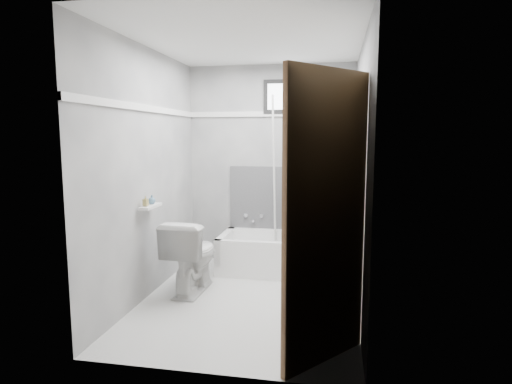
% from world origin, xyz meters
% --- Properties ---
extents(floor, '(2.60, 2.60, 0.00)m').
position_xyz_m(floor, '(0.00, 0.00, 0.00)').
color(floor, silver).
rests_on(floor, ground).
extents(ceiling, '(2.60, 2.60, 0.00)m').
position_xyz_m(ceiling, '(0.00, 0.00, 2.40)').
color(ceiling, silver).
rests_on(ceiling, floor).
extents(wall_back, '(2.00, 0.02, 2.40)m').
position_xyz_m(wall_back, '(0.00, 1.30, 1.20)').
color(wall_back, slate).
rests_on(wall_back, floor).
extents(wall_front, '(2.00, 0.02, 2.40)m').
position_xyz_m(wall_front, '(0.00, -1.30, 1.20)').
color(wall_front, slate).
rests_on(wall_front, floor).
extents(wall_left, '(0.02, 2.60, 2.40)m').
position_xyz_m(wall_left, '(-1.00, 0.00, 1.20)').
color(wall_left, slate).
rests_on(wall_left, floor).
extents(wall_right, '(0.02, 2.60, 2.40)m').
position_xyz_m(wall_right, '(1.00, 0.00, 1.20)').
color(wall_right, slate).
rests_on(wall_right, floor).
extents(bathtub, '(1.50, 0.70, 0.42)m').
position_xyz_m(bathtub, '(0.23, 0.93, 0.21)').
color(bathtub, white).
rests_on(bathtub, floor).
extents(office_chair, '(0.91, 0.91, 1.13)m').
position_xyz_m(office_chair, '(0.65, 0.95, 0.68)').
color(office_chair, slate).
rests_on(office_chair, bathtub).
extents(toilet, '(0.45, 0.76, 0.73)m').
position_xyz_m(toilet, '(-0.62, 0.14, 0.37)').
color(toilet, silver).
rests_on(toilet, floor).
extents(door, '(0.78, 0.78, 2.00)m').
position_xyz_m(door, '(0.98, -1.28, 1.00)').
color(door, brown).
rests_on(door, floor).
extents(window, '(0.66, 0.04, 0.40)m').
position_xyz_m(window, '(0.25, 1.29, 2.02)').
color(window, black).
rests_on(window, wall_back).
extents(backerboard, '(1.50, 0.02, 0.78)m').
position_xyz_m(backerboard, '(0.25, 1.29, 0.80)').
color(backerboard, '#4C4C4F').
rests_on(backerboard, wall_back).
extents(trim_back, '(2.00, 0.02, 0.06)m').
position_xyz_m(trim_back, '(0.00, 1.29, 1.82)').
color(trim_back, white).
rests_on(trim_back, wall_back).
extents(trim_left, '(0.02, 2.60, 0.06)m').
position_xyz_m(trim_left, '(-0.99, 0.00, 1.82)').
color(trim_left, white).
rests_on(trim_left, wall_left).
extents(pole, '(0.02, 0.35, 1.93)m').
position_xyz_m(pole, '(0.08, 1.06, 1.05)').
color(pole, white).
rests_on(pole, bathtub).
extents(shelf, '(0.10, 0.32, 0.02)m').
position_xyz_m(shelf, '(-0.93, -0.11, 0.90)').
color(shelf, silver).
rests_on(shelf, wall_left).
extents(soap_bottle_a, '(0.05, 0.05, 0.09)m').
position_xyz_m(soap_bottle_a, '(-0.94, -0.19, 0.97)').
color(soap_bottle_a, '#9B8E4D').
rests_on(soap_bottle_a, shelf).
extents(soap_bottle_b, '(0.09, 0.09, 0.09)m').
position_xyz_m(soap_bottle_b, '(-0.94, -0.05, 0.96)').
color(soap_bottle_b, slate).
rests_on(soap_bottle_b, shelf).
extents(faucet, '(0.26, 0.10, 0.16)m').
position_xyz_m(faucet, '(-0.20, 1.27, 0.55)').
color(faucet, silver).
rests_on(faucet, wall_back).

